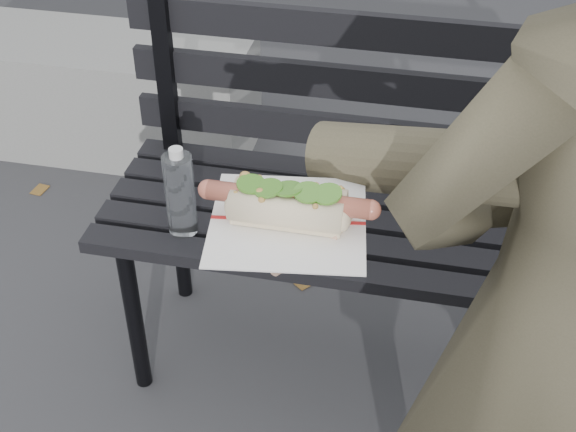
# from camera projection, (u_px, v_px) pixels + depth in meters

# --- Properties ---
(park_bench) EXTENTS (1.50, 0.44, 0.88)m
(park_bench) POSITION_uv_depth(u_px,v_px,m) (433.00, 192.00, 1.80)
(park_bench) COLOR black
(park_bench) RESTS_ON ground
(concrete_block) EXTENTS (1.20, 0.40, 0.40)m
(concrete_block) POSITION_uv_depth(u_px,v_px,m) (83.00, 91.00, 2.84)
(concrete_block) COLOR slate
(concrete_block) RESTS_ON ground
(person) EXTENTS (0.67, 0.58, 1.55)m
(person) POSITION_uv_depth(u_px,v_px,m) (567.00, 325.00, 1.11)
(person) COLOR #423E2C
(person) RESTS_ON ground
(held_hotdog) EXTENTS (0.62, 0.31, 0.20)m
(held_hotdog) POSITION_uv_depth(u_px,v_px,m) (448.00, 182.00, 0.98)
(held_hotdog) COLOR #423E2C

